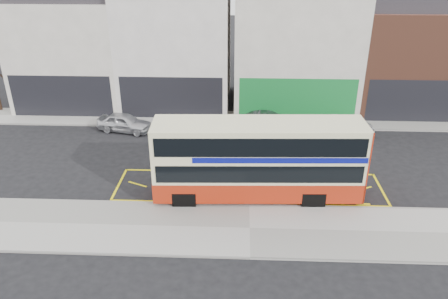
{
  "coord_description": "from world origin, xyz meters",
  "views": [
    {
      "loc": [
        -0.49,
        -18.56,
        11.92
      ],
      "look_at": [
        -1.34,
        2.0,
        1.98
      ],
      "focal_mm": 35.0,
      "sensor_mm": 36.0,
      "label": 1
    }
  ],
  "objects_px": {
    "car_silver": "(124,122)",
    "street_tree_right": "(311,76)",
    "double_decker_bus": "(259,159)",
    "car_white": "(338,127)",
    "bus_stop_post": "(180,176)",
    "car_grey": "(269,123)"
  },
  "relations": [
    {
      "from": "car_silver",
      "to": "street_tree_right",
      "type": "bearing_deg",
      "value": -63.91
    },
    {
      "from": "car_silver",
      "to": "double_decker_bus",
      "type": "bearing_deg",
      "value": -119.9
    },
    {
      "from": "car_grey",
      "to": "car_white",
      "type": "distance_m",
      "value": 4.53
    },
    {
      "from": "car_silver",
      "to": "street_tree_right",
      "type": "distance_m",
      "value": 13.49
    },
    {
      "from": "bus_stop_post",
      "to": "car_silver",
      "type": "height_order",
      "value": "bus_stop_post"
    },
    {
      "from": "car_grey",
      "to": "street_tree_right",
      "type": "xyz_separation_m",
      "value": [
        3.02,
        2.83,
        2.49
      ]
    },
    {
      "from": "car_grey",
      "to": "double_decker_bus",
      "type": "bearing_deg",
      "value": 174.83
    },
    {
      "from": "bus_stop_post",
      "to": "car_white",
      "type": "distance_m",
      "value": 12.84
    },
    {
      "from": "car_grey",
      "to": "street_tree_right",
      "type": "height_order",
      "value": "street_tree_right"
    },
    {
      "from": "car_grey",
      "to": "car_white",
      "type": "height_order",
      "value": "car_white"
    },
    {
      "from": "double_decker_bus",
      "to": "bus_stop_post",
      "type": "bearing_deg",
      "value": -164.77
    },
    {
      "from": "bus_stop_post",
      "to": "car_white",
      "type": "height_order",
      "value": "bus_stop_post"
    },
    {
      "from": "bus_stop_post",
      "to": "car_silver",
      "type": "relative_size",
      "value": 0.72
    },
    {
      "from": "car_silver",
      "to": "car_white",
      "type": "distance_m",
      "value": 14.35
    },
    {
      "from": "bus_stop_post",
      "to": "car_silver",
      "type": "xyz_separation_m",
      "value": [
        -5.12,
        9.34,
        -1.14
      ]
    },
    {
      "from": "street_tree_right",
      "to": "car_grey",
      "type": "bearing_deg",
      "value": -136.81
    },
    {
      "from": "street_tree_right",
      "to": "double_decker_bus",
      "type": "bearing_deg",
      "value": -109.71
    },
    {
      "from": "car_silver",
      "to": "car_grey",
      "type": "relative_size",
      "value": 0.91
    },
    {
      "from": "double_decker_bus",
      "to": "car_white",
      "type": "height_order",
      "value": "double_decker_bus"
    },
    {
      "from": "bus_stop_post",
      "to": "car_grey",
      "type": "bearing_deg",
      "value": 59.8
    },
    {
      "from": "double_decker_bus",
      "to": "car_silver",
      "type": "height_order",
      "value": "double_decker_bus"
    },
    {
      "from": "car_white",
      "to": "car_silver",
      "type": "bearing_deg",
      "value": 68.51
    }
  ]
}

